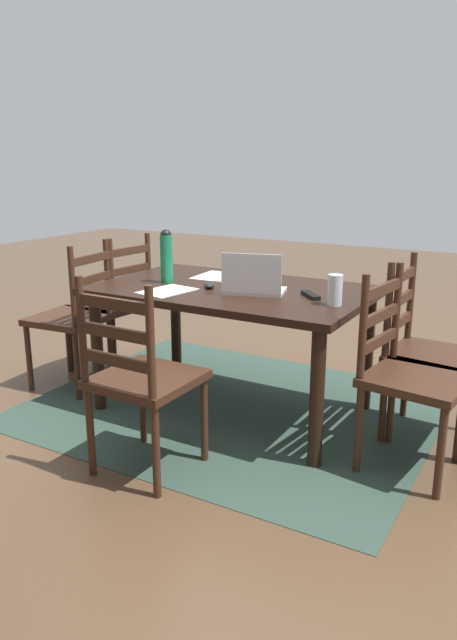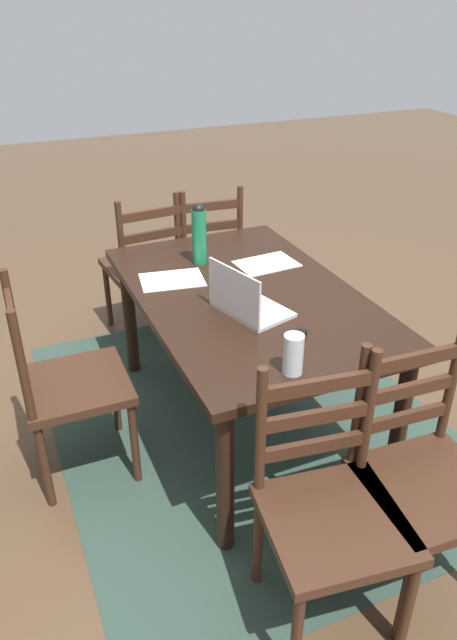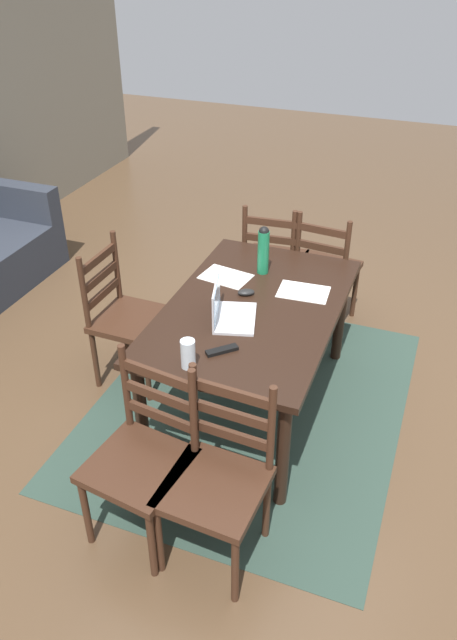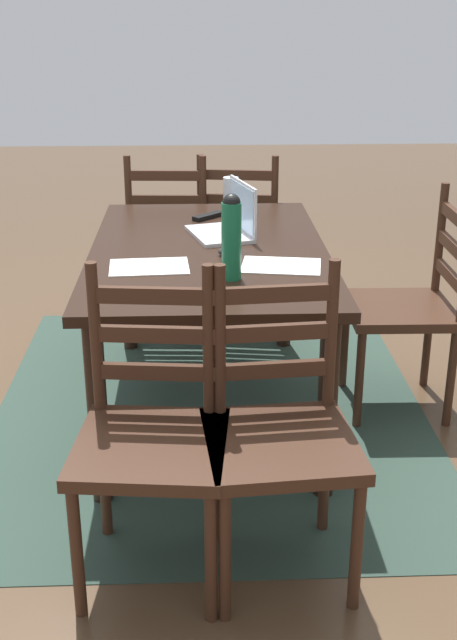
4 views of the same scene
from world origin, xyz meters
name	(u,v)px [view 4 (image 4 of 4)]	position (x,y,z in m)	size (l,w,h in m)	color
ground_plane	(210,407)	(0.00, 0.00, 0.00)	(14.00, 14.00, 0.00)	brown
area_rug	(210,407)	(0.00, 0.00, 0.00)	(2.28, 1.85, 0.01)	#2D4238
dining_table	(209,268)	(0.00, 0.00, 0.64)	(1.52, 0.95, 0.73)	black
chair_right_far	(278,434)	(1.05, 0.19, 0.46)	(0.48, 0.48, 0.95)	#3D2316
chair_right_near	(153,437)	(1.05, -0.19, 0.46)	(0.48, 0.48, 0.95)	#3D2316
chair_far_head	(409,307)	(0.00, 0.85, 0.46)	(0.45, 0.45, 0.95)	#3D2316
chair_left_far	(240,240)	(-1.05, 0.19, 0.46)	(0.50, 0.50, 0.95)	#3D2316
chair_left_near	(170,241)	(-1.05, -0.19, 0.46)	(0.46, 0.46, 0.95)	#3D2316
laptop	(230,222)	(-0.18, 0.09, 0.79)	(0.37, 0.30, 0.23)	silver
water_bottle	(231,235)	(0.40, 0.08, 0.90)	(0.07, 0.07, 0.31)	#197247
drinking_glass	(231,193)	(-0.64, 0.12, 0.81)	(0.07, 0.07, 0.15)	silver
computer_mouse	(230,251)	(0.11, 0.08, 0.75)	(0.06, 0.10, 0.03)	black
tv_remote	(208,216)	(-0.47, 0.01, 0.74)	(0.04, 0.17, 0.02)	black
paper_stack_left	(149,267)	(0.25, -0.23, 0.74)	(0.21, 0.30, 0.00)	white
paper_stack_right	(281,266)	(0.26, 0.27, 0.74)	(0.21, 0.30, 0.00)	white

